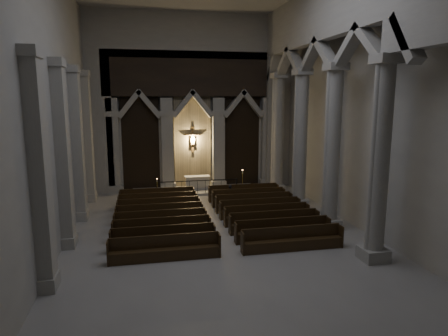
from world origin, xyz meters
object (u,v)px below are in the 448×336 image
object	(u,v)px
altar	(197,182)
pews	(213,217)
worshipper	(231,195)
altar_rail	(197,185)
candle_stand_right	(242,186)
candle_stand_left	(157,193)

from	to	relation	value
altar	pews	size ratio (longest dim) A/B	0.18
worshipper	altar_rail	bearing A→B (deg)	111.37
candle_stand_right	worshipper	bearing A→B (deg)	-116.21
altar	worshipper	world-z (taller)	worshipper
candle_stand_right	worshipper	xyz separation A→B (m)	(-1.51, -3.07, 0.19)
altar_rail	candle_stand_right	size ratio (longest dim) A/B	3.46
altar	worshipper	distance (m)	4.32
pews	worshipper	distance (m)	3.73
candle_stand_left	candle_stand_right	xyz separation A→B (m)	(5.81, 0.66, 0.06)
altar_rail	pews	size ratio (longest dim) A/B	0.55
altar_rail	candle_stand_right	xyz separation A→B (m)	(3.17, 0.41, -0.28)
altar	altar_rail	distance (m)	1.40
pews	worshipper	size ratio (longest dim) A/B	8.03
altar_rail	candle_stand_left	distance (m)	2.68
candle_stand_left	pews	size ratio (longest dim) A/B	0.13
altar_rail	candle_stand_left	xyz separation A→B (m)	(-2.64, -0.25, -0.35)
candle_stand_right	pews	distance (m)	7.15
pews	worshipper	world-z (taller)	worshipper
candle_stand_left	pews	xyz separation A→B (m)	(2.64, -5.75, -0.04)
candle_stand_right	worshipper	distance (m)	3.43
pews	altar	bearing A→B (deg)	88.68
pews	candle_stand_left	bearing A→B (deg)	114.70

